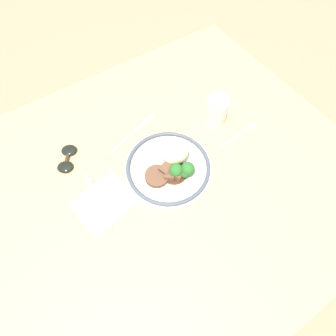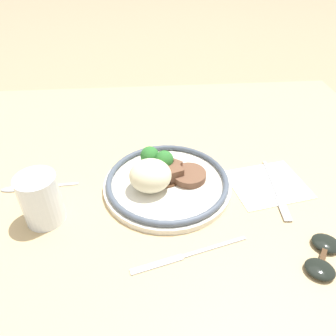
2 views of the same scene
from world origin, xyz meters
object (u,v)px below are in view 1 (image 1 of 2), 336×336
object	(u,v)px
plate	(170,166)
knife	(134,132)
sunglasses	(67,158)
fork	(96,195)
juice_glass	(216,112)
spoon	(246,130)

from	to	relation	value
plate	knife	xyz separation A→B (m)	(-0.02, 0.19, -0.02)
knife	sunglasses	world-z (taller)	sunglasses
fork	sunglasses	xyz separation A→B (m)	(-0.02, 0.16, 0.00)
juice_glass	sunglasses	bearing A→B (deg)	164.75
spoon	juice_glass	bearing A→B (deg)	122.71
fork	knife	xyz separation A→B (m)	(0.21, 0.14, -0.00)
fork	knife	world-z (taller)	fork
plate	fork	xyz separation A→B (m)	(-0.23, 0.05, -0.02)
juice_glass	fork	bearing A→B (deg)	-176.46
plate	sunglasses	xyz separation A→B (m)	(-0.25, 0.21, -0.01)
juice_glass	fork	xyz separation A→B (m)	(-0.47, -0.03, -0.04)
juice_glass	knife	world-z (taller)	juice_glass
plate	fork	bearing A→B (deg)	168.55
plate	juice_glass	size ratio (longest dim) A/B	2.68
spoon	fork	bearing A→B (deg)	169.99
plate	spoon	distance (m)	0.30
fork	knife	distance (m)	0.25
plate	knife	size ratio (longest dim) A/B	1.30
knife	sunglasses	size ratio (longest dim) A/B	1.84
sunglasses	plate	bearing A→B (deg)	-5.29
knife	spoon	size ratio (longest dim) A/B	1.29
juice_glass	plate	bearing A→B (deg)	-161.95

